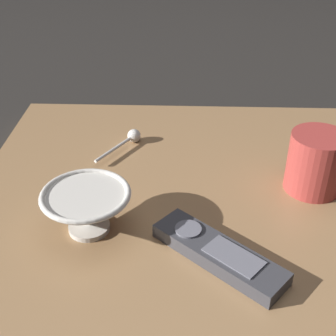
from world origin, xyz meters
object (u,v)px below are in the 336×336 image
Objects in this scene: coffee_mug at (315,163)px; teaspoon at (128,138)px; tv_remote_near at (215,253)px; cereal_bowl at (84,209)px.

teaspoon is (0.31, -0.13, -0.04)m from coffee_mug.
coffee_mug is at bearing -133.80° from tv_remote_near.
coffee_mug reaches higher than cereal_bowl.
tv_remote_near is at bearing 46.20° from coffee_mug.
tv_remote_near is at bearing 163.33° from cereal_bowl.
coffee_mug is at bearing -161.50° from cereal_bowl.
teaspoon is 0.33m from tv_remote_near.
cereal_bowl is at bearing -16.67° from tv_remote_near.
teaspoon is at bearing -97.84° from cereal_bowl.
cereal_bowl is 1.03× the size of coffee_mug.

